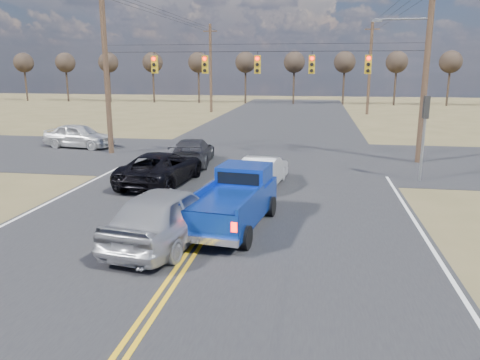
# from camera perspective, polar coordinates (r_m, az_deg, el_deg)

# --- Properties ---
(ground) EXTENTS (160.00, 160.00, 0.00)m
(ground) POSITION_cam_1_polar(r_m,az_deg,el_deg) (10.62, -10.74, -15.58)
(ground) COLOR brown
(ground) RESTS_ON ground
(road_main) EXTENTS (14.00, 120.00, 0.02)m
(road_main) POSITION_cam_1_polar(r_m,az_deg,el_deg) (19.66, -0.88, -1.59)
(road_main) COLOR #28282B
(road_main) RESTS_ON ground
(road_cross) EXTENTS (120.00, 12.00, 0.02)m
(road_cross) POSITION_cam_1_polar(r_m,az_deg,el_deg) (27.37, 2.05, 2.73)
(road_cross) COLOR #28282B
(road_cross) RESTS_ON ground
(signal_gantry) EXTENTS (19.60, 4.83, 10.00)m
(signal_gantry) POSITION_cam_1_polar(r_m,az_deg,el_deg) (26.62, 3.19, 13.38)
(signal_gantry) COLOR #473323
(signal_gantry) RESTS_ON ground
(utility_poles) EXTENTS (19.60, 58.32, 10.00)m
(utility_poles) POSITION_cam_1_polar(r_m,az_deg,el_deg) (25.90, 1.87, 13.75)
(utility_poles) COLOR #473323
(utility_poles) RESTS_ON ground
(treeline) EXTENTS (87.00, 117.80, 7.40)m
(treeline) POSITION_cam_1_polar(r_m,az_deg,el_deg) (35.80, 4.00, 14.42)
(treeline) COLOR #33261C
(treeline) RESTS_ON ground
(pickup_truck) EXTENTS (2.49, 5.19, 1.88)m
(pickup_truck) POSITION_cam_1_polar(r_m,az_deg,el_deg) (15.26, -0.64, -2.50)
(pickup_truck) COLOR black
(pickup_truck) RESTS_ON ground
(silver_suv) EXTENTS (2.91, 5.43, 1.76)m
(silver_suv) POSITION_cam_1_polar(r_m,az_deg,el_deg) (14.08, -8.81, -4.19)
(silver_suv) COLOR #999BA1
(silver_suv) RESTS_ON ground
(black_suv) EXTENTS (2.97, 5.54, 1.48)m
(black_suv) POSITION_cam_1_polar(r_m,az_deg,el_deg) (21.29, -9.56, 1.46)
(black_suv) COLOR black
(black_suv) RESTS_ON ground
(white_car_queue) EXTENTS (1.99, 4.30, 1.37)m
(white_car_queue) POSITION_cam_1_polar(r_m,az_deg,el_deg) (20.69, 2.83, 1.12)
(white_car_queue) COLOR #BBBBBB
(white_car_queue) RESTS_ON ground
(dgrey_car_queue) EXTENTS (2.53, 5.10, 1.42)m
(dgrey_car_queue) POSITION_cam_1_polar(r_m,az_deg,el_deg) (25.43, -5.81, 3.46)
(dgrey_car_queue) COLOR #333338
(dgrey_car_queue) RESTS_ON ground
(cross_car_west) EXTENTS (2.56, 4.89, 1.59)m
(cross_car_west) POSITION_cam_1_polar(r_m,az_deg,el_deg) (32.48, -19.02, 5.13)
(cross_car_west) COLOR silver
(cross_car_west) RESTS_ON ground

